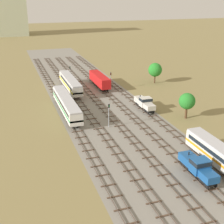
{
  "coord_description": "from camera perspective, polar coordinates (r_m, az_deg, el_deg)",
  "views": [
    {
      "loc": [
        -22.03,
        -22.68,
        27.39
      ],
      "look_at": [
        0.0,
        42.59,
        1.5
      ],
      "focal_mm": 51.15,
      "sensor_mm": 36.0,
      "label": 1
    }
  ],
  "objects": [
    {
      "name": "diesel_railcar_left_far",
      "position": [
        94.64,
        -7.47,
        5.23
      ],
      "size": [
        2.96,
        20.5,
        3.8
      ],
      "color": "beige",
      "rests_on": "ground"
    },
    {
      "name": "skyline_tower_1",
      "position": [
        231.26,
        -18.17,
        17.78
      ],
      "size": [
        23.09,
        16.29,
        39.73
      ],
      "color": "beige",
      "rests_on": "ground"
    },
    {
      "name": "shunter_loco_centre_near",
      "position": [
        52.19,
        15.19,
        -9.29
      ],
      "size": [
        2.74,
        8.46,
        3.1
      ],
      "color": "#194C8C",
      "rests_on": "ground"
    },
    {
      "name": "track_centre",
      "position": [
        88.35,
        -0.11,
        2.63
      ],
      "size": [
        2.4,
        126.0,
        0.29
      ],
      "color": "#47382D",
      "rests_on": "ground"
    },
    {
      "name": "signal_post_nearest",
      "position": [
        95.12,
        -0.24,
        6.0
      ],
      "size": [
        0.28,
        0.47,
        5.38
      ],
      "color": "gray",
      "rests_on": "ground"
    },
    {
      "name": "ballast_bed",
      "position": [
        86.17,
        -2.85,
        2.04
      ],
      "size": [
        22.77,
        176.0,
        0.01
      ],
      "primitive_type": "cube",
      "color": "gray",
      "rests_on": "ground"
    },
    {
      "name": "lineside_tree_0",
      "position": [
        74.65,
        13.27,
        1.87
      ],
      "size": [
        3.77,
        3.77,
        6.04
      ],
      "color": "#4C331E",
      "rests_on": "ground"
    },
    {
      "name": "lineside_tree_1",
      "position": [
        103.0,
        7.71,
        7.48
      ],
      "size": [
        4.37,
        4.37,
        6.54
      ],
      "color": "#4C331E",
      "rests_on": "ground"
    },
    {
      "name": "track_far_left",
      "position": [
        85.15,
        -9.12,
        1.66
      ],
      "size": [
        2.4,
        126.0,
        0.29
      ],
      "color": "#47382D",
      "rests_on": "ground"
    },
    {
      "name": "track_left",
      "position": [
        85.97,
        -6.05,
        2.0
      ],
      "size": [
        2.4,
        126.0,
        0.29
      ],
      "color": "#47382D",
      "rests_on": "ground"
    },
    {
      "name": "track_centre_right",
      "position": [
        89.88,
        2.73,
        2.92
      ],
      "size": [
        2.4,
        126.0,
        0.29
      ],
      "color": "#47382D",
      "rests_on": "ground"
    },
    {
      "name": "shunter_loco_centre_right_mid",
      "position": [
        78.89,
        5.89,
        1.72
      ],
      "size": [
        2.74,
        8.46,
        3.1
      ],
      "color": "beige",
      "rests_on": "ground"
    },
    {
      "name": "ground_plane",
      "position": [
        86.17,
        -2.85,
        2.04
      ],
      "size": [
        480.0,
        480.0,
        0.0
      ],
      "primitive_type": "plane",
      "color": "olive"
    },
    {
      "name": "freight_boxcar_centre_farther",
      "position": [
        98.06,
        -2.22,
        5.85
      ],
      "size": [
        2.87,
        14.0,
        3.6
      ],
      "color": "red",
      "rests_on": "ground"
    },
    {
      "name": "passenger_coach_far_left_midfar",
      "position": [
        76.65,
        -8.15,
        1.53
      ],
      "size": [
        2.96,
        22.0,
        3.8
      ],
      "color": "white",
      "rests_on": "ground"
    },
    {
      "name": "signal_post_mid",
      "position": [
        67.94,
        -0.58,
        -0.05
      ],
      "size": [
        0.28,
        0.47,
        5.41
      ],
      "color": "gray",
      "rests_on": "ground"
    },
    {
      "name": "track_centre_left",
      "position": [
        87.04,
        -3.04,
        2.32
      ],
      "size": [
        2.4,
        126.0,
        0.29
      ],
      "color": "#47382D",
      "rests_on": "ground"
    },
    {
      "name": "signal_post_near",
      "position": [
        106.02,
        -7.51,
        7.21
      ],
      "size": [
        0.28,
        0.47,
        4.93
      ],
      "color": "gray",
      "rests_on": "ground"
    }
  ]
}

